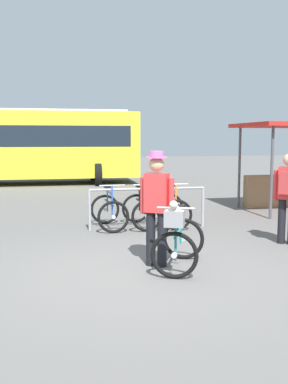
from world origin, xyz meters
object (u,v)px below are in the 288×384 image
Objects in this scene: racked_bike_blue at (109,211)px; racked_bike_orange at (173,209)px; featured_bicycle at (178,238)px; person_with_featured_bike at (157,204)px; bus_distant at (17,143)px; racked_bike_black at (141,210)px; pedestrian_with_backpack at (288,193)px.

racked_bike_blue and racked_bike_orange have the same top height.
featured_bicycle is (0.62, -3.24, 0.12)m from racked_bike_blue.
racked_bike_blue is 3.02m from person_with_featured_bike.
racked_bike_orange is 0.12× the size of bus_distant.
person_with_featured_bike is at bearing 130.13° from featured_bicycle.
person_with_featured_bike reaches higher than racked_bike_blue.
racked_bike_black is 0.65× the size of person_with_featured_bike.
racked_bike_black is 0.90× the size of featured_bicycle.
racked_bike_black is at bearing 138.24° from pedestrian_with_backpack.
racked_bike_orange is 0.68× the size of person_with_featured_bike.
bus_distant reaches higher than racked_bike_orange.
bus_distant is (-4.06, 9.94, 1.37)m from racked_bike_orange.
bus_distant is at bearing 103.26° from person_with_featured_bike.
racked_bike_orange is at bearing -0.67° from racked_bike_black.
pedestrian_with_backpack is at bearing -52.04° from racked_bike_orange.
racked_bike_blue is 0.98× the size of racked_bike_orange.
person_with_featured_bike is 13.24m from bus_distant.
featured_bicycle is 0.61m from person_with_featured_bike.
pedestrian_with_backpack reaches higher than racked_bike_blue.
featured_bicycle is at bearing -153.33° from pedestrian_with_backpack.
racked_bike_blue is at bearing 179.33° from racked_bike_black.
racked_bike_blue is 0.11× the size of bus_distant.
racked_bike_black is 0.70m from racked_bike_orange.
bus_distant is at bearing 105.04° from racked_bike_blue.
racked_bike_black is at bearing -71.28° from bus_distant.
featured_bicycle is at bearing -49.87° from person_with_featured_bike.
featured_bicycle is (-0.08, -3.23, 0.12)m from racked_bike_black.
racked_bike_orange is at bearing -0.67° from racked_bike_blue.
bus_distant reaches higher than racked_bike_blue.
featured_bicycle reaches higher than racked_bike_orange.
pedestrian_with_backpack is (1.59, -2.03, 0.57)m from racked_bike_orange.
racked_bike_black is (0.70, -0.01, 0.00)m from racked_bike_blue.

